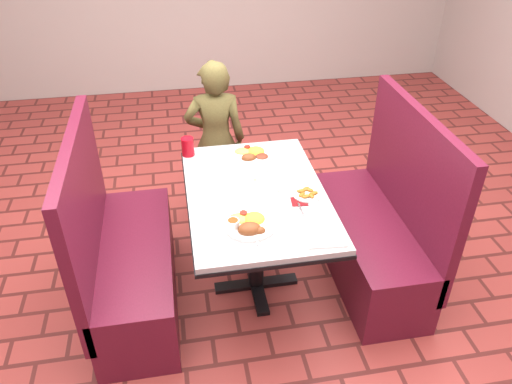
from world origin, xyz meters
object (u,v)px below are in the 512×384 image
at_px(near_dinner_plate, 249,222).
at_px(far_dinner_plate, 252,153).
at_px(dining_table, 256,205).
at_px(booth_bench_left, 127,262).
at_px(booth_bench_right, 376,233).
at_px(diner_person, 216,141).
at_px(red_tumbler, 188,147).
at_px(plantain_plate, 307,194).

relative_size(near_dinner_plate, far_dinner_plate, 1.01).
distance_m(dining_table, booth_bench_left, 0.86).
distance_m(booth_bench_right, diner_person, 1.35).
bearing_deg(dining_table, diner_person, 98.55).
xyz_separation_m(dining_table, booth_bench_right, (0.80, 0.00, -0.32)).
height_order(diner_person, red_tumbler, diner_person).
height_order(booth_bench_right, red_tumbler, booth_bench_right).
relative_size(booth_bench_left, booth_bench_right, 1.00).
distance_m(booth_bench_right, far_dinner_plate, 0.97).
bearing_deg(red_tumbler, dining_table, -54.74).
xyz_separation_m(dining_table, far_dinner_plate, (0.05, 0.42, 0.12)).
xyz_separation_m(plantain_plate, red_tumbler, (-0.65, 0.59, 0.05)).
distance_m(plantain_plate, red_tumbler, 0.88).
bearing_deg(diner_person, far_dinner_plate, 113.56).
xyz_separation_m(near_dinner_plate, red_tumbler, (-0.26, 0.83, 0.03)).
height_order(booth_bench_left, red_tumbler, booth_bench_left).
xyz_separation_m(dining_table, plantain_plate, (0.29, -0.08, 0.11)).
bearing_deg(plantain_plate, red_tumbler, 137.41).
relative_size(plantain_plate, red_tumbler, 1.39).
bearing_deg(far_dinner_plate, diner_person, 110.22).
height_order(dining_table, far_dinner_plate, far_dinner_plate).
height_order(dining_table, booth_bench_left, booth_bench_left).
xyz_separation_m(near_dinner_plate, plantain_plate, (0.38, 0.23, -0.02)).
bearing_deg(booth_bench_left, dining_table, 0.00).
height_order(near_dinner_plate, far_dinner_plate, near_dinner_plate).
distance_m(diner_person, plantain_plate, 1.11).
xyz_separation_m(far_dinner_plate, plantain_plate, (0.24, -0.50, -0.02)).
bearing_deg(booth_bench_left, near_dinner_plate, -24.26).
distance_m(diner_person, red_tumbler, 0.51).
bearing_deg(far_dinner_plate, red_tumbler, 167.32).
bearing_deg(red_tumbler, plantain_plate, -42.59).
distance_m(near_dinner_plate, far_dinner_plate, 0.75).
distance_m(booth_bench_left, far_dinner_plate, 1.04).
relative_size(booth_bench_left, near_dinner_plate, 4.24).
xyz_separation_m(far_dinner_plate, red_tumbler, (-0.41, 0.09, 0.04)).
xyz_separation_m(dining_table, red_tumbler, (-0.36, 0.51, 0.16)).
xyz_separation_m(dining_table, booth_bench_left, (-0.80, 0.00, -0.32)).
bearing_deg(red_tumbler, far_dinner_plate, -12.68).
height_order(dining_table, booth_bench_right, booth_bench_right).
distance_m(dining_table, far_dinner_plate, 0.44).
bearing_deg(red_tumbler, booth_bench_left, -130.73).
height_order(dining_table, plantain_plate, plantain_plate).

